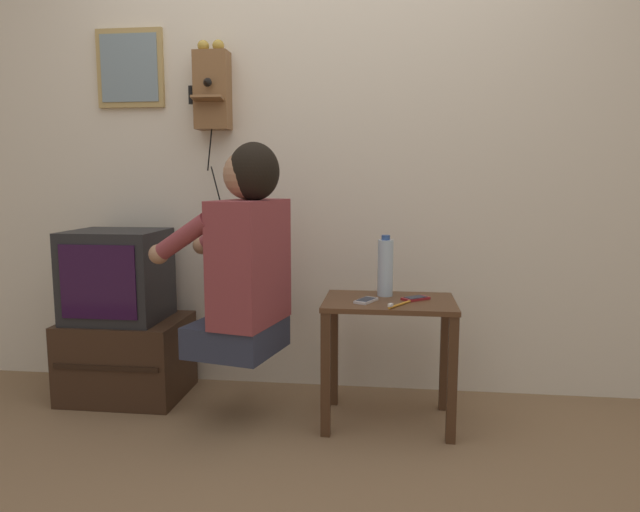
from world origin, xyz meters
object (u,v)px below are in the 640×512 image
(wall_phone_antique, at_px, (212,89))
(framed_picture, at_px, (130,68))
(water_bottle, at_px, (385,267))
(cell_phone_spare, at_px, (416,298))
(television, at_px, (117,275))
(cell_phone_held, at_px, (366,300))
(toothbrush, at_px, (398,305))
(person, at_px, (245,256))

(wall_phone_antique, bearing_deg, framed_picture, 174.45)
(water_bottle, bearing_deg, cell_phone_spare, -27.22)
(wall_phone_antique, bearing_deg, water_bottle, -17.66)
(television, relative_size, cell_phone_held, 3.31)
(cell_phone_spare, distance_m, toothbrush, 0.16)
(television, height_order, toothbrush, television)
(television, relative_size, toothbrush, 2.98)
(person, xyz_separation_m, television, (-0.72, 0.24, -0.14))
(framed_picture, distance_m, cell_phone_spare, 1.89)
(framed_picture, height_order, cell_phone_held, framed_picture)
(person, distance_m, wall_phone_antique, 0.95)
(cell_phone_spare, bearing_deg, toothbrush, -67.75)
(television, height_order, wall_phone_antique, wall_phone_antique)
(framed_picture, distance_m, cell_phone_held, 1.74)
(framed_picture, bearing_deg, television, -87.94)
(framed_picture, height_order, cell_phone_spare, framed_picture)
(toothbrush, bearing_deg, wall_phone_antique, 3.88)
(cell_phone_spare, height_order, water_bottle, water_bottle)
(water_bottle, xyz_separation_m, toothbrush, (0.06, -0.21, -0.13))
(television, height_order, cell_phone_held, television)
(person, distance_m, cell_phone_held, 0.57)
(cell_phone_held, xyz_separation_m, water_bottle, (0.08, 0.14, 0.13))
(person, height_order, water_bottle, person)
(wall_phone_antique, relative_size, cell_phone_spare, 6.06)
(wall_phone_antique, bearing_deg, person, -59.06)
(wall_phone_antique, height_order, cell_phone_spare, wall_phone_antique)
(framed_picture, xyz_separation_m, toothbrush, (1.40, -0.54, -1.10))
(person, relative_size, cell_phone_spare, 6.95)
(person, distance_m, water_bottle, 0.64)
(cell_phone_held, bearing_deg, framed_picture, -175.43)
(television, height_order, cell_phone_spare, television)
(person, bearing_deg, framed_picture, 68.28)
(person, relative_size, cell_phone_held, 6.78)
(cell_phone_held, xyz_separation_m, cell_phone_spare, (0.22, 0.07, 0.00))
(person, bearing_deg, cell_phone_spare, -69.06)
(person, height_order, wall_phone_antique, wall_phone_antique)
(cell_phone_spare, bearing_deg, wall_phone_antique, -147.56)
(wall_phone_antique, xyz_separation_m, cell_phone_held, (0.81, -0.42, -0.98))
(toothbrush, bearing_deg, cell_phone_spare, -87.68)
(television, bearing_deg, person, -18.32)
(cell_phone_held, bearing_deg, television, -164.27)
(cell_phone_held, bearing_deg, water_bottle, 85.14)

